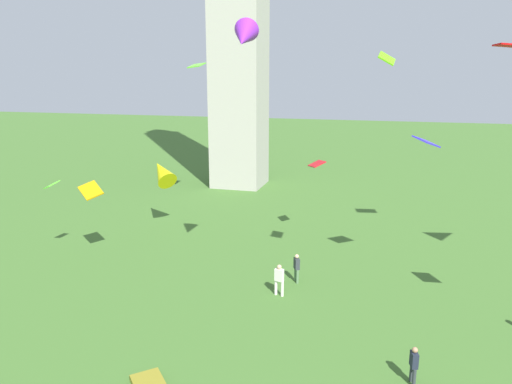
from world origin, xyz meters
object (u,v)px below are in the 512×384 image
object	(u,v)px
kite_flying_6	(317,164)
kite_flying_10	(512,46)
kite_flying_4	(244,37)
kite_flying_7	(387,58)
kite_flying_9	(91,190)
kite_flying_2	(426,142)
person_3	(414,363)
kite_flying_5	(197,65)
person_0	(279,278)
person_2	(297,266)
kite_flying_0	(162,172)
kite_flying_3	(52,185)

from	to	relation	value
kite_flying_6	kite_flying_10	size ratio (longest dim) A/B	0.85
kite_flying_4	kite_flying_7	bearing A→B (deg)	4.62
kite_flying_9	kite_flying_6	bearing A→B (deg)	66.49
kite_flying_2	kite_flying_6	bearing A→B (deg)	80.48
kite_flying_10	kite_flying_4	bearing A→B (deg)	-159.72
person_3	kite_flying_2	xyz separation A→B (m)	(0.45, 9.36, 7.25)
kite_flying_5	kite_flying_9	size ratio (longest dim) A/B	0.82
kite_flying_7	kite_flying_6	bearing A→B (deg)	-151.63
kite_flying_6	kite_flying_10	distance (m)	13.50
person_0	kite_flying_5	world-z (taller)	kite_flying_5
kite_flying_2	kite_flying_4	world-z (taller)	kite_flying_4
person_0	kite_flying_6	xyz separation A→B (m)	(0.45, 9.48, 4.55)
person_0	kite_flying_10	distance (m)	18.24
person_2	person_3	size ratio (longest dim) A/B	1.07
person_3	kite_flying_4	world-z (taller)	kite_flying_4
kite_flying_7	kite_flying_10	world-z (taller)	kite_flying_10
person_0	kite_flying_9	distance (m)	13.08
kite_flying_2	kite_flying_4	bearing A→B (deg)	152.48
kite_flying_6	kite_flying_7	world-z (taller)	kite_flying_7
person_2	kite_flying_5	distance (m)	19.80
kite_flying_5	kite_flying_6	size ratio (longest dim) A/B	0.98
kite_flying_0	kite_flying_5	bearing A→B (deg)	-154.31
kite_flying_2	kite_flying_6	distance (m)	9.41
person_2	kite_flying_3	size ratio (longest dim) A/B	1.64
kite_flying_4	kite_flying_6	bearing A→B (deg)	73.38
kite_flying_5	kite_flying_7	bearing A→B (deg)	46.25
person_3	kite_flying_6	size ratio (longest dim) A/B	0.97
kite_flying_0	kite_flying_5	xyz separation A→B (m)	(1.11, 4.75, 7.95)
kite_flying_5	person_0	bearing A→B (deg)	35.61
kite_flying_9	kite_flying_2	bearing A→B (deg)	40.19
person_3	kite_flying_3	distance (m)	22.96
kite_flying_5	kite_flying_9	distance (m)	14.65
kite_flying_7	kite_flying_10	bearing A→B (deg)	142.93
person_0	person_3	distance (m)	8.96
person_3	kite_flying_0	bearing A→B (deg)	-145.08
kite_flying_3	kite_flying_6	bearing A→B (deg)	129.36
kite_flying_7	kite_flying_10	size ratio (longest dim) A/B	0.60
kite_flying_3	person_2	bearing A→B (deg)	103.53
kite_flying_2	kite_flying_4	xyz separation A→B (m)	(-8.53, -4.76, 5.08)
kite_flying_4	person_0	bearing A→B (deg)	37.73
person_3	kite_flying_9	bearing A→B (deg)	-126.88
person_2	kite_flying_2	distance (m)	9.80
kite_flying_0	kite_flying_4	xyz separation A→B (m)	(9.87, -10.73, 8.88)
kite_flying_3	kite_flying_4	xyz separation A→B (m)	(13.32, -2.65, 8.28)
kite_flying_6	kite_flying_2	bearing A→B (deg)	-162.98
person_0	person_3	world-z (taller)	person_0
person_3	kite_flying_9	xyz separation A→B (m)	(-19.07, 7.82, 3.71)
person_0	kite_flying_9	bearing A→B (deg)	7.01
person_2	kite_flying_7	xyz separation A→B (m)	(4.27, -2.10, 11.32)
kite_flying_3	kite_flying_6	world-z (taller)	kite_flying_6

